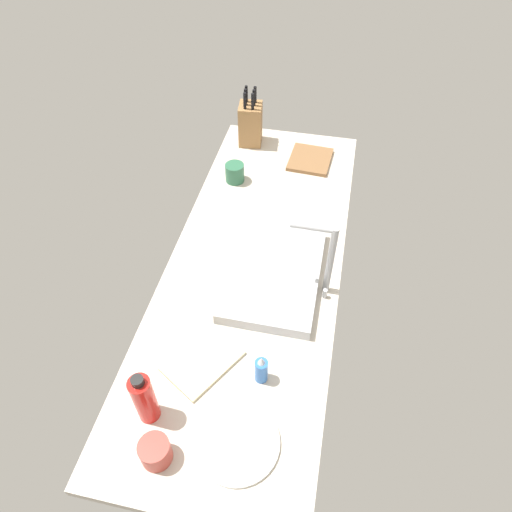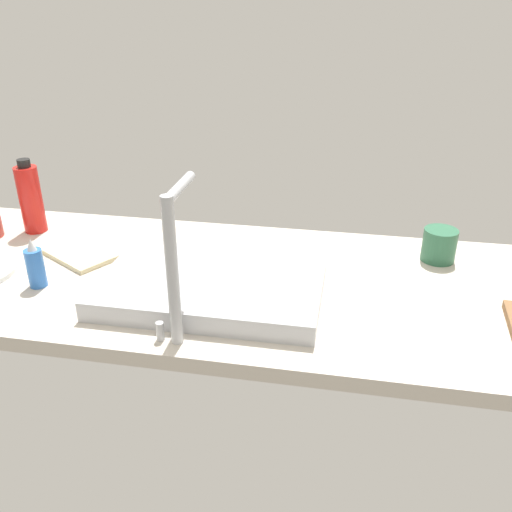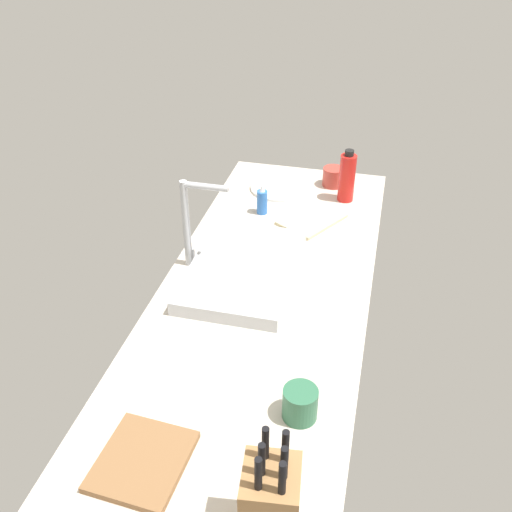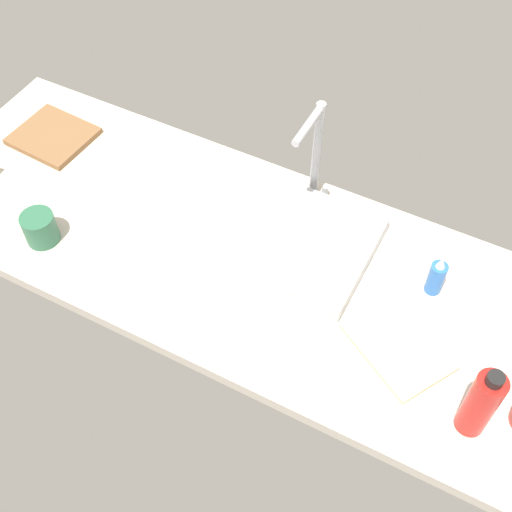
{
  "view_description": "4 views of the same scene",
  "coord_description": "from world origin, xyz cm",
  "px_view_note": "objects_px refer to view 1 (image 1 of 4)",
  "views": [
    {
      "loc": [
        116.55,
        24.68,
        136.08
      ],
      "look_at": [
        2.62,
        0.64,
        9.08
      ],
      "focal_mm": 32.57,
      "sensor_mm": 36.0,
      "label": 1
    },
    {
      "loc": [
        -23.21,
        113.37,
        67.0
      ],
      "look_at": [
        -2.25,
        0.17,
        10.15
      ],
      "focal_mm": 38.3,
      "sensor_mm": 36.0,
      "label": 2
    },
    {
      "loc": [
        -140.43,
        -31.45,
        113.97
      ],
      "look_at": [
        7.13,
        4.34,
        11.35
      ],
      "focal_mm": 40.52,
      "sensor_mm": 36.0,
      "label": 3
    },
    {
      "loc": [
        53.24,
        -91.13,
        137.78
      ],
      "look_at": [
        7.17,
        -3.2,
        9.6
      ],
      "focal_mm": 46.96,
      "sensor_mm": 36.0,
      "label": 4
    }
  ],
  "objects_px": {
    "coffee_mug": "(155,452)",
    "sink_basin": "(274,273)",
    "dish_towel": "(203,361)",
    "faucet": "(326,255)",
    "knife_block": "(250,123)",
    "water_bottle": "(144,399)",
    "cutting_board": "(310,159)",
    "soap_bottle": "(261,370)",
    "ceramic_cup": "(235,173)",
    "dinner_plate": "(237,442)"
  },
  "relations": [
    {
      "from": "coffee_mug",
      "to": "dish_towel",
      "type": "bearing_deg",
      "value": 172.8
    },
    {
      "from": "faucet",
      "to": "cutting_board",
      "type": "relative_size",
      "value": 1.44
    },
    {
      "from": "faucet",
      "to": "dinner_plate",
      "type": "height_order",
      "value": "faucet"
    },
    {
      "from": "sink_basin",
      "to": "soap_bottle",
      "type": "xyz_separation_m",
      "value": [
        0.41,
        0.03,
        0.03
      ]
    },
    {
      "from": "faucet",
      "to": "sink_basin",
      "type": "bearing_deg",
      "value": -97.37
    },
    {
      "from": "knife_block",
      "to": "dish_towel",
      "type": "bearing_deg",
      "value": -1.45
    },
    {
      "from": "knife_block",
      "to": "coffee_mug",
      "type": "bearing_deg",
      "value": -3.95
    },
    {
      "from": "soap_bottle",
      "to": "ceramic_cup",
      "type": "relative_size",
      "value": 1.42
    },
    {
      "from": "water_bottle",
      "to": "ceramic_cup",
      "type": "xyz_separation_m",
      "value": [
        -1.12,
        -0.01,
        -0.06
      ]
    },
    {
      "from": "knife_block",
      "to": "soap_bottle",
      "type": "distance_m",
      "value": 1.29
    },
    {
      "from": "knife_block",
      "to": "ceramic_cup",
      "type": "distance_m",
      "value": 0.32
    },
    {
      "from": "sink_basin",
      "to": "knife_block",
      "type": "distance_m",
      "value": 0.89
    },
    {
      "from": "knife_block",
      "to": "water_bottle",
      "type": "relative_size",
      "value": 1.31
    },
    {
      "from": "dinner_plate",
      "to": "ceramic_cup",
      "type": "bearing_deg",
      "value": -166.05
    },
    {
      "from": "faucet",
      "to": "knife_block",
      "type": "bearing_deg",
      "value": -152.48
    },
    {
      "from": "faucet",
      "to": "knife_block",
      "type": "relative_size",
      "value": 1.1
    },
    {
      "from": "water_bottle",
      "to": "dinner_plate",
      "type": "distance_m",
      "value": 0.29
    },
    {
      "from": "soap_bottle",
      "to": "dinner_plate",
      "type": "relative_size",
      "value": 0.5
    },
    {
      "from": "cutting_board",
      "to": "soap_bottle",
      "type": "distance_m",
      "value": 1.16
    },
    {
      "from": "faucet",
      "to": "soap_bottle",
      "type": "relative_size",
      "value": 2.54
    },
    {
      "from": "faucet",
      "to": "soap_bottle",
      "type": "xyz_separation_m",
      "value": [
        0.39,
        -0.14,
        -0.13
      ]
    },
    {
      "from": "sink_basin",
      "to": "dinner_plate",
      "type": "xyz_separation_m",
      "value": [
        0.63,
        0.01,
        -0.02
      ]
    },
    {
      "from": "sink_basin",
      "to": "knife_block",
      "type": "relative_size",
      "value": 1.79
    },
    {
      "from": "sink_basin",
      "to": "dish_towel",
      "type": "xyz_separation_m",
      "value": [
        0.4,
        -0.16,
        -0.02
      ]
    },
    {
      "from": "dinner_plate",
      "to": "coffee_mug",
      "type": "relative_size",
      "value": 2.79
    },
    {
      "from": "soap_bottle",
      "to": "dish_towel",
      "type": "bearing_deg",
      "value": -94.87
    },
    {
      "from": "coffee_mug",
      "to": "sink_basin",
      "type": "bearing_deg",
      "value": 164.3
    },
    {
      "from": "dinner_plate",
      "to": "coffee_mug",
      "type": "height_order",
      "value": "coffee_mug"
    },
    {
      "from": "faucet",
      "to": "coffee_mug",
      "type": "relative_size",
      "value": 3.53
    },
    {
      "from": "faucet",
      "to": "ceramic_cup",
      "type": "height_order",
      "value": "faucet"
    },
    {
      "from": "knife_block",
      "to": "faucet",
      "type": "bearing_deg",
      "value": 20.8
    },
    {
      "from": "dinner_plate",
      "to": "ceramic_cup",
      "type": "xyz_separation_m",
      "value": [
        -1.15,
        -0.29,
        0.04
      ]
    },
    {
      "from": "water_bottle",
      "to": "dinner_plate",
      "type": "height_order",
      "value": "water_bottle"
    },
    {
      "from": "soap_bottle",
      "to": "ceramic_cup",
      "type": "bearing_deg",
      "value": -161.63
    },
    {
      "from": "knife_block",
      "to": "dinner_plate",
      "type": "xyz_separation_m",
      "value": [
        1.47,
        0.28,
        -0.1
      ]
    },
    {
      "from": "sink_basin",
      "to": "coffee_mug",
      "type": "height_order",
      "value": "coffee_mug"
    },
    {
      "from": "sink_basin",
      "to": "coffee_mug",
      "type": "relative_size",
      "value": 5.72
    },
    {
      "from": "knife_block",
      "to": "coffee_mug",
      "type": "xyz_separation_m",
      "value": [
        1.55,
        0.08,
        -0.07
      ]
    },
    {
      "from": "dish_towel",
      "to": "coffee_mug",
      "type": "xyz_separation_m",
      "value": [
        0.31,
        -0.04,
        0.03
      ]
    },
    {
      "from": "cutting_board",
      "to": "dinner_plate",
      "type": "xyz_separation_m",
      "value": [
        1.37,
        -0.03,
        -0.0
      ]
    },
    {
      "from": "soap_bottle",
      "to": "faucet",
      "type": "bearing_deg",
      "value": 160.16
    },
    {
      "from": "dish_towel",
      "to": "coffee_mug",
      "type": "height_order",
      "value": "coffee_mug"
    },
    {
      "from": "dinner_plate",
      "to": "coffee_mug",
      "type": "bearing_deg",
      "value": -68.36
    },
    {
      "from": "dinner_plate",
      "to": "cutting_board",
      "type": "bearing_deg",
      "value": 178.79
    },
    {
      "from": "soap_bottle",
      "to": "ceramic_cup",
      "type": "xyz_separation_m",
      "value": [
        -0.94,
        -0.31,
        -0.01
      ]
    },
    {
      "from": "knife_block",
      "to": "soap_bottle",
      "type": "height_order",
      "value": "knife_block"
    },
    {
      "from": "dish_towel",
      "to": "ceramic_cup",
      "type": "distance_m",
      "value": 0.93
    },
    {
      "from": "faucet",
      "to": "knife_block",
      "type": "xyz_separation_m",
      "value": [
        -0.86,
        -0.45,
        -0.08
      ]
    },
    {
      "from": "faucet",
      "to": "dinner_plate",
      "type": "bearing_deg",
      "value": -15.53
    },
    {
      "from": "cutting_board",
      "to": "faucet",
      "type": "bearing_deg",
      "value": 10.25
    }
  ]
}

